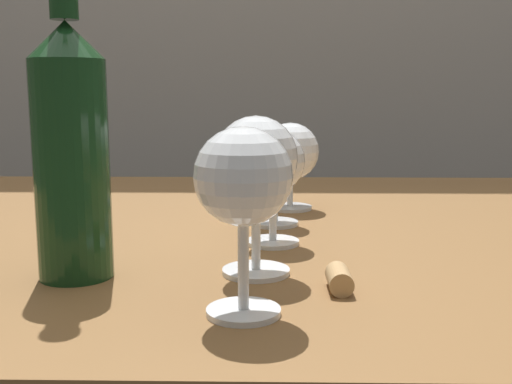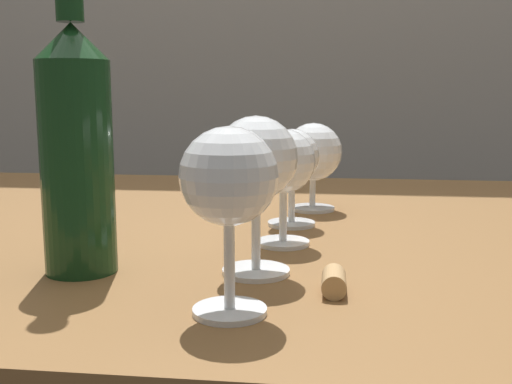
{
  "view_description": "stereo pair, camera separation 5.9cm",
  "coord_description": "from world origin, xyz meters",
  "px_view_note": "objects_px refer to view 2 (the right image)",
  "views": [
    {
      "loc": [
        0.06,
        -0.81,
        0.91
      ],
      "look_at": [
        0.05,
        -0.23,
        0.81
      ],
      "focal_mm": 42.68,
      "sensor_mm": 36.0,
      "label": 1
    },
    {
      "loc": [
        0.12,
        -0.81,
        0.91
      ],
      "look_at": [
        0.05,
        -0.23,
        0.81
      ],
      "focal_mm": 42.68,
      "sensor_mm": 36.0,
      "label": 2
    }
  ],
  "objects_px": {
    "wine_glass_amber": "(283,165)",
    "wine_bottle": "(76,142)",
    "wine_glass_merlot": "(292,160)",
    "wine_glass_pinot": "(229,180)",
    "wine_glass_port": "(313,154)",
    "cork": "(334,282)",
    "wine_glass_chardonnay": "(256,163)"
  },
  "relations": [
    {
      "from": "wine_glass_amber",
      "to": "wine_bottle",
      "type": "bearing_deg",
      "value": -145.57
    },
    {
      "from": "wine_bottle",
      "to": "wine_glass_merlot",
      "type": "bearing_deg",
      "value": 50.55
    },
    {
      "from": "wine_glass_pinot",
      "to": "wine_glass_merlot",
      "type": "height_order",
      "value": "wine_glass_pinot"
    },
    {
      "from": "wine_glass_pinot",
      "to": "wine_bottle",
      "type": "distance_m",
      "value": 0.19
    },
    {
      "from": "wine_glass_pinot",
      "to": "wine_bottle",
      "type": "relative_size",
      "value": 0.46
    },
    {
      "from": "wine_glass_port",
      "to": "cork",
      "type": "xyz_separation_m",
      "value": [
        0.03,
        -0.39,
        -0.07
      ]
    },
    {
      "from": "wine_glass_port",
      "to": "wine_glass_amber",
      "type": "bearing_deg",
      "value": -97.35
    },
    {
      "from": "wine_glass_port",
      "to": "wine_bottle",
      "type": "bearing_deg",
      "value": -122.2
    },
    {
      "from": "wine_glass_amber",
      "to": "wine_bottle",
      "type": "relative_size",
      "value": 0.41
    },
    {
      "from": "wine_glass_merlot",
      "to": "wine_bottle",
      "type": "height_order",
      "value": "wine_bottle"
    },
    {
      "from": "wine_glass_merlot",
      "to": "wine_glass_port",
      "type": "xyz_separation_m",
      "value": [
        0.02,
        0.11,
        -0.0
      ]
    },
    {
      "from": "wine_glass_amber",
      "to": "cork",
      "type": "bearing_deg",
      "value": -70.93
    },
    {
      "from": "wine_glass_chardonnay",
      "to": "wine_glass_pinot",
      "type": "bearing_deg",
      "value": -94.05
    },
    {
      "from": "wine_glass_merlot",
      "to": "wine_bottle",
      "type": "xyz_separation_m",
      "value": [
        -0.2,
        -0.24,
        0.04
      ]
    },
    {
      "from": "wine_glass_amber",
      "to": "wine_glass_chardonnay",
      "type": "bearing_deg",
      "value": -98.38
    },
    {
      "from": "cork",
      "to": "wine_glass_chardonnay",
      "type": "bearing_deg",
      "value": 146.18
    },
    {
      "from": "wine_glass_pinot",
      "to": "wine_glass_amber",
      "type": "distance_m",
      "value": 0.23
    },
    {
      "from": "wine_glass_chardonnay",
      "to": "cork",
      "type": "relative_size",
      "value": 3.71
    },
    {
      "from": "wine_glass_port",
      "to": "cork",
      "type": "relative_size",
      "value": 3.15
    },
    {
      "from": "wine_glass_chardonnay",
      "to": "cork",
      "type": "bearing_deg",
      "value": -33.82
    },
    {
      "from": "wine_glass_port",
      "to": "wine_glass_chardonnay",
      "type": "bearing_deg",
      "value": -97.72
    },
    {
      "from": "wine_glass_pinot",
      "to": "cork",
      "type": "relative_size",
      "value": 3.62
    },
    {
      "from": "wine_glass_port",
      "to": "cork",
      "type": "bearing_deg",
      "value": -85.49
    },
    {
      "from": "wine_glass_chardonnay",
      "to": "wine_glass_port",
      "type": "distance_m",
      "value": 0.34
    },
    {
      "from": "wine_glass_amber",
      "to": "wine_glass_merlot",
      "type": "relative_size",
      "value": 1.05
    },
    {
      "from": "wine_glass_pinot",
      "to": "wine_glass_chardonnay",
      "type": "height_order",
      "value": "wine_glass_chardonnay"
    },
    {
      "from": "wine_glass_amber",
      "to": "cork",
      "type": "relative_size",
      "value": 3.24
    },
    {
      "from": "wine_glass_merlot",
      "to": "wine_bottle",
      "type": "relative_size",
      "value": 0.39
    },
    {
      "from": "wine_glass_port",
      "to": "cork",
      "type": "distance_m",
      "value": 0.4
    },
    {
      "from": "wine_glass_chardonnay",
      "to": "wine_glass_amber",
      "type": "distance_m",
      "value": 0.12
    },
    {
      "from": "wine_glass_port",
      "to": "wine_bottle",
      "type": "xyz_separation_m",
      "value": [
        -0.22,
        -0.35,
        0.04
      ]
    },
    {
      "from": "wine_glass_port",
      "to": "wine_bottle",
      "type": "height_order",
      "value": "wine_bottle"
    }
  ]
}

